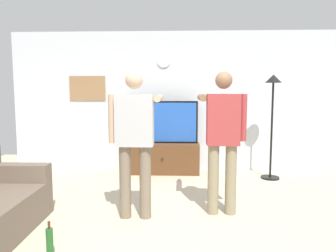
% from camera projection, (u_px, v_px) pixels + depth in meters
% --- Properties ---
extents(ground_plane, '(8.40, 8.40, 0.00)m').
position_uv_depth(ground_plane, '(169.00, 233.00, 3.48)').
color(ground_plane, beige).
extents(back_wall, '(6.40, 0.10, 2.70)m').
position_uv_depth(back_wall, '(175.00, 101.00, 6.27)').
color(back_wall, silver).
rests_on(back_wall, ground_plane).
extents(tv_stand, '(1.36, 0.48, 0.57)m').
position_uv_depth(tv_stand, '(163.00, 158.00, 6.04)').
color(tv_stand, brown).
rests_on(tv_stand, ground_plane).
extents(television, '(1.31, 0.07, 0.80)m').
position_uv_depth(television, '(163.00, 122.00, 6.01)').
color(television, black).
rests_on(television, tv_stand).
extents(wall_clock, '(0.26, 0.03, 0.26)m').
position_uv_depth(wall_clock, '(164.00, 61.00, 6.13)').
color(wall_clock, white).
extents(framed_picture, '(0.71, 0.04, 0.47)m').
position_uv_depth(framed_picture, '(88.00, 88.00, 6.25)').
color(framed_picture, '#997047').
extents(floor_lamp, '(0.32, 0.32, 1.84)m').
position_uv_depth(floor_lamp, '(273.00, 105.00, 5.53)').
color(floor_lamp, black).
rests_on(floor_lamp, ground_plane).
extents(person_standing_nearer_lamp, '(0.63, 0.78, 1.78)m').
position_uv_depth(person_standing_nearer_lamp, '(135.00, 135.00, 3.82)').
color(person_standing_nearer_lamp, '#7A6B56').
rests_on(person_standing_nearer_lamp, ground_plane).
extents(person_standing_nearer_couch, '(0.58, 0.78, 1.78)m').
position_uv_depth(person_standing_nearer_couch, '(223.00, 135.00, 3.94)').
color(person_standing_nearer_couch, gray).
rests_on(person_standing_nearer_couch, ground_plane).
extents(beverage_bottle, '(0.07, 0.07, 0.35)m').
position_uv_depth(beverage_bottle, '(50.00, 242.00, 2.96)').
color(beverage_bottle, '#1E5923').
rests_on(beverage_bottle, ground_plane).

